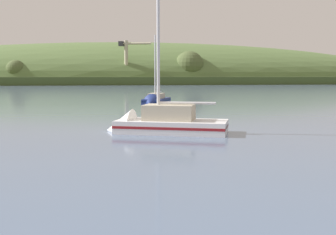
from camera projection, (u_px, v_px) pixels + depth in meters
far_shoreline_hill at (134, 82)px, 234.51m from camera, size 432.46×137.77×44.30m
dockside_crane at (127, 63)px, 192.19m from camera, size 14.38×7.54×19.89m
sailboat_near_mooring at (155, 102)px, 62.23m from camera, size 5.95×8.09×11.32m
sailboat_outer_reach at (158, 128)px, 31.05m from camera, size 9.60×6.89×14.40m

